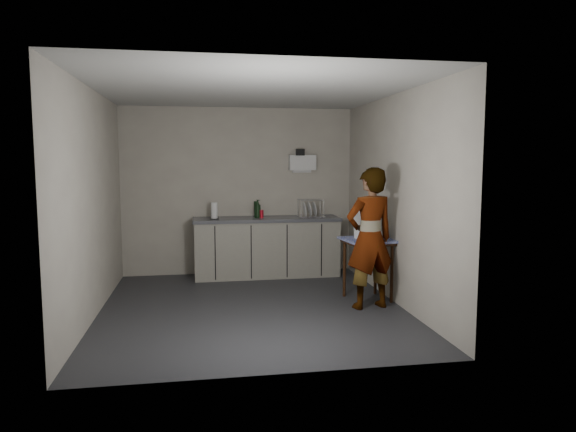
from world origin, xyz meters
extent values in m
plane|color=#27272C|center=(0.00, 0.00, 0.00)|extent=(4.00, 4.00, 0.00)
cube|color=#B9AEA1|center=(0.00, 1.99, 1.30)|extent=(3.60, 0.02, 2.60)
cube|color=#B9AEA1|center=(1.79, 0.00, 1.30)|extent=(0.02, 4.00, 2.60)
cube|color=#B9AEA1|center=(-1.79, 0.00, 1.30)|extent=(0.02, 4.00, 2.60)
cube|color=silver|center=(0.00, 0.00, 2.60)|extent=(3.60, 4.00, 0.01)
cube|color=black|center=(0.40, 1.70, 0.04)|extent=(2.20, 0.52, 0.08)
cube|color=#A9A696|center=(0.40, 1.70, 0.43)|extent=(2.20, 0.58, 0.86)
cube|color=#44464E|center=(0.40, 1.70, 0.89)|extent=(2.24, 0.62, 0.05)
cube|color=black|center=(-0.40, 1.41, 0.43)|extent=(0.02, 0.01, 0.80)
cube|color=black|center=(0.13, 1.41, 0.43)|extent=(0.02, 0.01, 0.80)
cube|color=black|center=(0.67, 1.41, 0.43)|extent=(0.01, 0.01, 0.80)
cube|color=black|center=(1.20, 1.41, 0.43)|extent=(0.02, 0.01, 0.80)
cube|color=white|center=(1.00, 1.92, 1.75)|extent=(0.42, 0.16, 0.24)
cube|color=white|center=(1.00, 1.97, 1.61)|extent=(0.30, 0.06, 0.04)
cube|color=black|center=(0.95, 1.83, 1.91)|extent=(0.14, 0.02, 0.10)
cylinder|color=#35190C|center=(1.31, -0.13, 0.36)|extent=(0.04, 0.04, 0.73)
cylinder|color=#35190C|center=(1.75, -0.08, 0.36)|extent=(0.04, 0.04, 0.73)
cylinder|color=#35190C|center=(1.25, 0.31, 0.36)|extent=(0.04, 0.04, 0.73)
cylinder|color=#35190C|center=(1.69, 0.37, 0.36)|extent=(0.04, 0.04, 0.73)
cube|color=#35190C|center=(1.50, 0.12, 0.74)|extent=(0.60, 0.60, 0.04)
cube|color=#1A2C9D|center=(1.50, 0.12, 0.78)|extent=(0.68, 0.68, 0.03)
imported|color=#B2A593|center=(1.40, -0.24, 0.85)|extent=(0.69, 0.53, 1.70)
imported|color=black|center=(0.26, 1.71, 1.05)|extent=(0.15, 0.15, 0.28)
cylinder|color=red|center=(0.32, 1.68, 0.97)|extent=(0.06, 0.06, 0.12)
cylinder|color=black|center=(0.25, 1.77, 1.03)|extent=(0.07, 0.07, 0.25)
cylinder|color=black|center=(-0.40, 1.60, 0.92)|extent=(0.14, 0.14, 0.01)
cylinder|color=white|center=(-0.40, 1.60, 1.04)|extent=(0.10, 0.10, 0.24)
cube|color=silver|center=(1.08, 1.66, 0.92)|extent=(0.40, 0.30, 0.02)
cylinder|color=silver|center=(0.91, 1.53, 1.06)|extent=(0.01, 0.01, 0.26)
cylinder|color=silver|center=(1.26, 1.53, 1.06)|extent=(0.01, 0.01, 0.26)
cylinder|color=silver|center=(0.91, 1.79, 1.06)|extent=(0.01, 0.01, 0.26)
cylinder|color=silver|center=(1.26, 1.79, 1.06)|extent=(0.01, 0.01, 0.26)
cylinder|color=white|center=(0.99, 1.66, 1.04)|extent=(0.05, 0.22, 0.22)
cylinder|color=white|center=(1.07, 1.66, 1.04)|extent=(0.05, 0.22, 0.22)
cylinder|color=white|center=(1.14, 1.66, 1.04)|extent=(0.05, 0.22, 0.22)
cube|color=white|center=(1.50, 0.10, 0.80)|extent=(0.32, 0.32, 0.01)
cube|color=white|center=(1.53, -0.03, 0.85)|extent=(0.26, 0.07, 0.10)
cube|color=white|center=(1.47, 0.22, 0.85)|extent=(0.26, 0.07, 0.10)
cube|color=white|center=(1.37, 0.07, 0.85)|extent=(0.07, 0.26, 0.10)
cube|color=white|center=(1.62, 0.13, 0.85)|extent=(0.07, 0.26, 0.10)
cube|color=white|center=(1.46, 0.23, 1.03)|extent=(0.26, 0.08, 0.27)
cylinder|color=white|center=(1.50, 0.10, 0.85)|extent=(0.18, 0.18, 0.10)
sphere|color=#FD5DAE|center=(1.46, 0.06, 0.92)|extent=(0.06, 0.06, 0.06)
sphere|color=#5D96FF|center=(1.55, 0.08, 0.92)|extent=(0.06, 0.06, 0.06)
sphere|color=#5FE766|center=(1.49, 0.14, 0.92)|extent=(0.06, 0.06, 0.06)
sphere|color=#FD5DAE|center=(1.45, 0.13, 0.92)|extent=(0.06, 0.06, 0.06)
camera|label=1|loc=(-0.59, -6.08, 1.78)|focal=32.00mm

